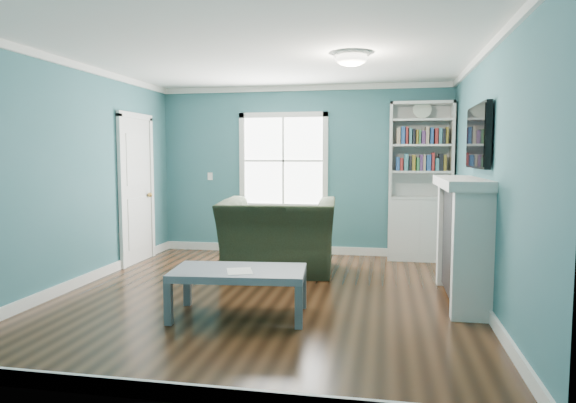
# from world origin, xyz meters

# --- Properties ---
(floor) EXTENTS (5.00, 5.00, 0.00)m
(floor) POSITION_xyz_m (0.00, 0.00, 0.00)
(floor) COLOR black
(floor) RESTS_ON ground
(room_walls) EXTENTS (5.00, 5.00, 5.00)m
(room_walls) POSITION_xyz_m (0.00, 0.00, 1.58)
(room_walls) COLOR #30666D
(room_walls) RESTS_ON ground
(trim) EXTENTS (4.50, 5.00, 2.60)m
(trim) POSITION_xyz_m (0.00, 0.00, 1.24)
(trim) COLOR white
(trim) RESTS_ON ground
(window) EXTENTS (1.40, 0.06, 1.50)m
(window) POSITION_xyz_m (-0.30, 2.49, 1.45)
(window) COLOR white
(window) RESTS_ON room_walls
(bookshelf) EXTENTS (0.90, 0.35, 2.31)m
(bookshelf) POSITION_xyz_m (1.77, 2.30, 0.92)
(bookshelf) COLOR silver
(bookshelf) RESTS_ON ground
(fireplace) EXTENTS (0.44, 1.58, 1.30)m
(fireplace) POSITION_xyz_m (2.08, 0.20, 0.64)
(fireplace) COLOR black
(fireplace) RESTS_ON ground
(tv) EXTENTS (0.06, 1.10, 0.65)m
(tv) POSITION_xyz_m (2.20, 0.20, 1.72)
(tv) COLOR black
(tv) RESTS_ON fireplace
(door) EXTENTS (0.12, 0.98, 2.17)m
(door) POSITION_xyz_m (-2.22, 1.40, 1.07)
(door) COLOR silver
(door) RESTS_ON ground
(ceiling_fixture) EXTENTS (0.38, 0.38, 0.15)m
(ceiling_fixture) POSITION_xyz_m (0.90, 0.10, 2.55)
(ceiling_fixture) COLOR white
(ceiling_fixture) RESTS_ON room_walls
(light_switch) EXTENTS (0.08, 0.01, 0.12)m
(light_switch) POSITION_xyz_m (-1.50, 2.48, 1.20)
(light_switch) COLOR white
(light_switch) RESTS_ON room_walls
(recliner) EXTENTS (1.55, 1.08, 1.28)m
(recliner) POSITION_xyz_m (-0.10, 1.15, 0.64)
(recliner) COLOR black
(recliner) RESTS_ON ground
(coffee_table) EXTENTS (1.32, 0.81, 0.46)m
(coffee_table) POSITION_xyz_m (-0.09, -0.75, 0.40)
(coffee_table) COLOR #4E575E
(coffee_table) RESTS_ON ground
(paper_sheet) EXTENTS (0.31, 0.35, 0.00)m
(paper_sheet) POSITION_xyz_m (-0.06, -0.84, 0.46)
(paper_sheet) COLOR white
(paper_sheet) RESTS_ON coffee_table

